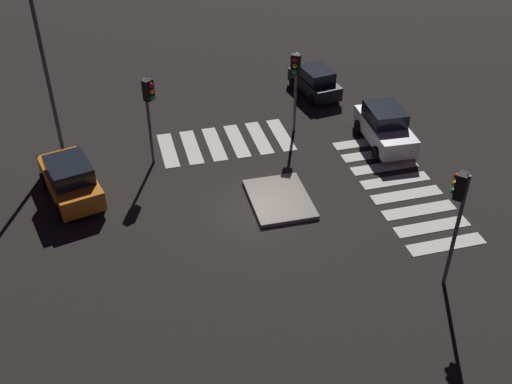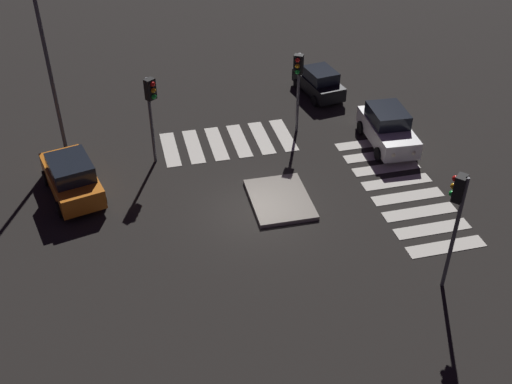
% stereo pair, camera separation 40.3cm
% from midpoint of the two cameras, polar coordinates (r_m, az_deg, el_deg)
% --- Properties ---
extents(ground_plane, '(80.00, 80.00, 0.00)m').
position_cam_midpoint_polar(ground_plane, '(25.94, 0.45, -1.80)').
color(ground_plane, black).
extents(traffic_island, '(3.38, 2.56, 0.18)m').
position_cam_midpoint_polar(traffic_island, '(26.50, 2.66, -0.69)').
color(traffic_island, gray).
rests_on(traffic_island, ground).
extents(car_white, '(4.29, 2.17, 1.83)m').
position_cam_midpoint_polar(car_white, '(30.75, 12.48, 5.81)').
color(car_white, silver).
rests_on(car_white, ground).
extents(car_orange, '(4.53, 2.77, 1.86)m').
position_cam_midpoint_polar(car_orange, '(27.50, -16.33, 1.33)').
color(car_orange, orange).
rests_on(car_orange, ground).
extents(car_black, '(3.82, 2.15, 1.60)m').
position_cam_midpoint_polar(car_black, '(35.04, 6.18, 10.09)').
color(car_black, black).
rests_on(car_black, ground).
extents(traffic_light_north, '(0.53, 0.54, 4.29)m').
position_cam_midpoint_polar(traffic_light_north, '(27.80, -9.30, 8.38)').
color(traffic_light_north, '#47474C').
rests_on(traffic_light_north, ground).
extents(traffic_light_east, '(0.53, 0.54, 4.22)m').
position_cam_midpoint_polar(traffic_light_east, '(30.05, 4.32, 10.80)').
color(traffic_light_east, '#47474C').
rests_on(traffic_light_east, ground).
extents(traffic_light_south, '(0.53, 0.54, 4.73)m').
position_cam_midpoint_polar(traffic_light_south, '(21.44, 18.64, -1.17)').
color(traffic_light_south, '#47474C').
rests_on(traffic_light_south, ground).
extents(street_lamp, '(0.56, 0.56, 8.68)m').
position_cam_midpoint_polar(street_lamp, '(29.14, -18.87, 13.80)').
color(street_lamp, '#47474C').
rests_on(street_lamp, ground).
extents(crosswalk_near, '(8.75, 3.20, 0.02)m').
position_cam_midpoint_polar(crosswalk_near, '(28.03, 13.79, 0.26)').
color(crosswalk_near, silver).
rests_on(crosswalk_near, ground).
extents(crosswalk_side, '(3.20, 6.45, 0.02)m').
position_cam_midpoint_polar(crosswalk_side, '(30.64, -2.24, 4.65)').
color(crosswalk_side, silver).
rests_on(crosswalk_side, ground).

